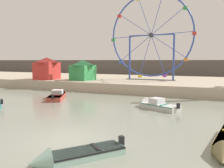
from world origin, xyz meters
TOP-DOWN VIEW (x-y plane):
  - ground_plane at (0.00, 0.00)m, footprint 240.00×240.00m
  - quay_promenade at (0.00, 26.55)m, footprint 110.00×19.18m
  - distant_town_skyline at (0.00, 49.29)m, footprint 140.00×3.00m
  - motorboat_pale_grey at (2.50, 10.04)m, footprint 4.40×3.02m
  - motorboat_faded_red at (-9.05, 11.77)m, footprint 3.79×5.68m
  - motorboat_seafoam at (1.77, -2.34)m, footprint 3.46×3.91m
  - ferris_wheel_blue_frame at (-1.44, 25.10)m, footprint 13.00×1.20m
  - carnival_booth_green_kiosk at (-10.88, 20.64)m, footprint 3.44×3.83m
  - carnival_booth_red_striped at (-16.88, 19.72)m, footprint 3.50×3.87m

SIDE VIEW (x-z plane):
  - ground_plane at x=0.00m, z-range 0.00..0.00m
  - motorboat_seafoam at x=1.77m, z-range -0.33..0.73m
  - motorboat_pale_grey at x=2.50m, z-range -0.40..1.00m
  - motorboat_faded_red at x=-9.05m, z-range -0.39..1.01m
  - quay_promenade at x=0.00m, z-range 0.00..1.30m
  - distant_town_skyline at x=0.00m, z-range 0.00..4.40m
  - carnival_booth_green_kiosk at x=-10.88m, z-range 1.36..4.41m
  - carnival_booth_red_striped at x=-16.88m, z-range 1.36..4.84m
  - ferris_wheel_blue_frame at x=-1.44m, z-range 1.32..14.49m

